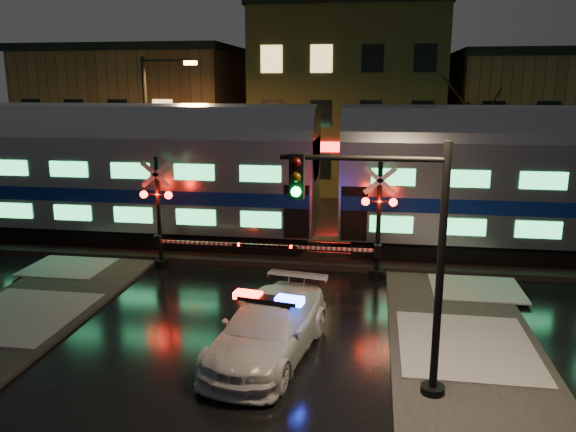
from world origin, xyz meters
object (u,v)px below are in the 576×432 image
Objects in this scene: police_car at (269,328)px; crossing_signal_left at (167,224)px; crossing_signal_right at (368,232)px; streetlight at (152,130)px; traffic_light at (397,267)px.

police_car is 8.26m from crossing_signal_left.
streetlight reaches higher than crossing_signal_right.
police_car is 0.92× the size of crossing_signal_right.
crossing_signal_right is at bearing 96.30° from traffic_light.
streetlight reaches higher than police_car.
crossing_signal_left reaches higher than crossing_signal_right.
crossing_signal_left is 11.47m from traffic_light.
streetlight is at bearing 115.23° from crossing_signal_left.
streetlight is (-3.15, 6.69, 2.95)m from crossing_signal_left.
crossing_signal_left is 7.96m from streetlight.
traffic_light is at bearing -51.98° from streetlight.
streetlight reaches higher than crossing_signal_left.
crossing_signal_left is (-5.11, 6.41, 1.01)m from police_car.
crossing_signal_right is 1.00× the size of crossing_signal_left.
crossing_signal_left is at bearing -64.77° from streetlight.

